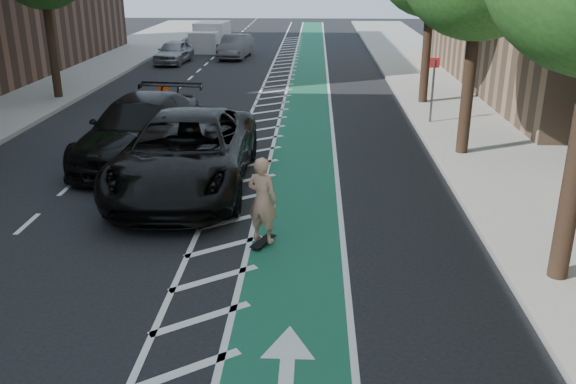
# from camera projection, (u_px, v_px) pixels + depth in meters

# --- Properties ---
(ground) EXTENTS (120.00, 120.00, 0.00)m
(ground) POSITION_uv_depth(u_px,v_px,m) (136.00, 277.00, 11.58)
(ground) COLOR black
(ground) RESTS_ON ground
(bike_lane) EXTENTS (2.00, 90.00, 0.01)m
(bike_lane) POSITION_uv_depth(u_px,v_px,m) (304.00, 138.00, 20.81)
(bike_lane) COLOR #18563C
(bike_lane) RESTS_ON ground
(buffer_strip) EXTENTS (1.40, 90.00, 0.01)m
(buffer_strip) POSITION_uv_depth(u_px,v_px,m) (260.00, 138.00, 20.88)
(buffer_strip) COLOR silver
(buffer_strip) RESTS_ON ground
(sidewalk_right) EXTENTS (5.00, 90.00, 0.15)m
(sidewalk_right) POSITION_uv_depth(u_px,v_px,m) (497.00, 139.00, 20.52)
(sidewalk_right) COLOR gray
(sidewalk_right) RESTS_ON ground
(curb_right) EXTENTS (0.12, 90.00, 0.16)m
(curb_right) POSITION_uv_depth(u_px,v_px,m) (424.00, 138.00, 20.62)
(curb_right) COLOR gray
(curb_right) RESTS_ON ground
(curb_left) EXTENTS (0.12, 90.00, 0.16)m
(curb_left) POSITION_uv_depth(u_px,v_px,m) (16.00, 133.00, 21.21)
(curb_left) COLOR gray
(curb_left) RESTS_ON ground
(sign_post) EXTENTS (0.35, 0.08, 2.47)m
(sign_post) POSITION_uv_depth(u_px,v_px,m) (433.00, 89.00, 22.02)
(sign_post) COLOR #4C4C4C
(sign_post) RESTS_ON ground
(skateboard) EXTENTS (0.52, 0.79, 0.10)m
(skateboard) POSITION_uv_depth(u_px,v_px,m) (263.00, 241.00, 12.89)
(skateboard) COLOR black
(skateboard) RESTS_ON ground
(skateboarder) EXTENTS (0.80, 0.68, 1.84)m
(skateboarder) POSITION_uv_depth(u_px,v_px,m) (262.00, 200.00, 12.56)
(skateboarder) COLOR tan
(skateboarder) RESTS_ON skateboard
(suv_near) EXTENTS (3.34, 7.07, 1.95)m
(suv_near) POSITION_uv_depth(u_px,v_px,m) (186.00, 152.00, 15.93)
(suv_near) COLOR black
(suv_near) RESTS_ON ground
(suv_far) EXTENTS (3.16, 6.59, 1.85)m
(suv_far) POSITION_uv_depth(u_px,v_px,m) (141.00, 129.00, 18.36)
(suv_far) COLOR black
(suv_far) RESTS_ON ground
(car_silver) EXTENTS (1.98, 4.14, 1.37)m
(car_silver) POSITION_uv_depth(u_px,v_px,m) (174.00, 52.00, 36.48)
(car_silver) COLOR gray
(car_silver) RESTS_ON ground
(car_grey) EXTENTS (1.92, 4.48, 1.44)m
(car_grey) POSITION_uv_depth(u_px,v_px,m) (235.00, 46.00, 38.62)
(car_grey) COLOR #565559
(car_grey) RESTS_ON ground
(box_truck) EXTENTS (2.30, 4.56, 1.84)m
(box_truck) POSITION_uv_depth(u_px,v_px,m) (211.00, 37.00, 42.22)
(box_truck) COLOR silver
(box_truck) RESTS_ON ground
(barrel_a) EXTENTS (0.73, 0.73, 1.00)m
(barrel_a) POSITION_uv_depth(u_px,v_px,m) (145.00, 131.00, 19.93)
(barrel_a) COLOR #F6550C
(barrel_a) RESTS_ON ground
(barrel_b) EXTENTS (0.73, 0.73, 0.99)m
(barrel_b) POSITION_uv_depth(u_px,v_px,m) (172.00, 115.00, 21.99)
(barrel_b) COLOR #ED440C
(barrel_b) RESTS_ON ground
(barrel_c) EXTENTS (0.61, 0.61, 0.83)m
(barrel_c) POSITION_uv_depth(u_px,v_px,m) (164.00, 96.00, 25.64)
(barrel_c) COLOR #F44A0C
(barrel_c) RESTS_ON ground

